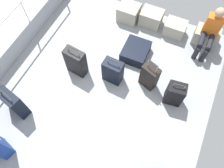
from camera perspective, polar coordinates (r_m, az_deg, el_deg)
name	(u,v)px	position (r m, az deg, el deg)	size (l,w,h in m)	color
ground_plane	(103,91)	(4.75, -2.37, -1.87)	(4.40, 5.20, 0.06)	gray
gunwale_port	(15,50)	(5.45, -23.71, 8.08)	(0.06, 5.20, 0.45)	gray
railing_port	(4,33)	(5.05, -26.00, 11.69)	(0.04, 4.20, 1.02)	silver
cargo_crate_0	(129,13)	(5.78, 4.32, 17.84)	(0.53, 0.45, 0.41)	#9E9989
cargo_crate_1	(151,18)	(5.73, 10.06, 16.41)	(0.55, 0.41, 0.39)	#9E9989
cargo_crate_2	(175,28)	(5.65, 15.84, 13.62)	(0.52, 0.39, 0.35)	#9E9989
cargo_crate_3	(206,36)	(5.71, 23.02, 11.20)	(0.58, 0.40, 0.38)	gray
passenger_seated	(210,31)	(5.32, 24.01, 12.34)	(0.34, 0.66, 1.08)	orange
suitcase_0	(136,51)	(5.12, 6.10, 8.32)	(0.56, 0.66, 0.26)	black
suitcase_2	(14,103)	(4.63, -23.95, -4.53)	(0.50, 0.32, 0.83)	black
suitcase_4	(175,94)	(4.54, 15.82, -2.45)	(0.37, 0.30, 0.68)	black
suitcase_5	(76,62)	(4.73, -9.27, 5.63)	(0.45, 0.27, 0.84)	black
suitcase_6	(149,76)	(4.59, 9.58, 1.93)	(0.40, 0.32, 0.82)	black
suitcase_7	(113,71)	(4.60, 0.23, 3.27)	(0.41, 0.27, 0.73)	black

